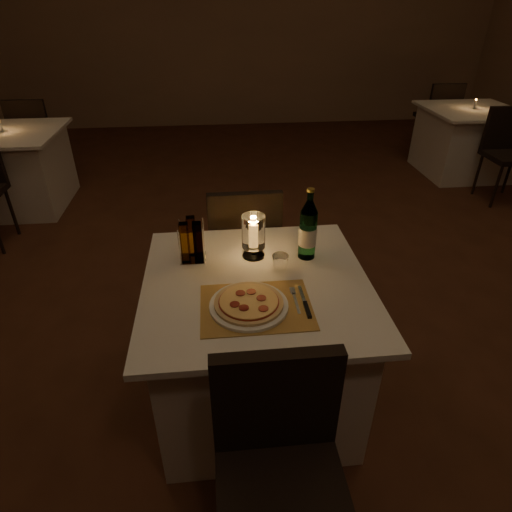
{
  "coord_description": "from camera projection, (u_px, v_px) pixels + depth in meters",
  "views": [
    {
      "loc": [
        -0.38,
        -2.13,
        1.82
      ],
      "look_at": [
        -0.22,
        -0.57,
        0.86
      ],
      "focal_mm": 30.0,
      "sensor_mm": 36.0,
      "label": 1
    }
  ],
  "objects": [
    {
      "name": "chair_near",
      "position": [
        279.0,
        456.0,
        1.38
      ],
      "size": [
        0.42,
        0.42,
        0.9
      ],
      "color": "black",
      "rests_on": "ground"
    },
    {
      "name": "knife",
      "position": [
        306.0,
        306.0,
        1.72
      ],
      "size": [
        0.02,
        0.22,
        0.01
      ],
      "color": "black",
      "rests_on": "placemat"
    },
    {
      "name": "floor",
      "position": [
        280.0,
        322.0,
        2.8
      ],
      "size": [
        8.0,
        10.0,
        0.02
      ],
      "primitive_type": "cube",
      "color": "#4D2818",
      "rests_on": "ground"
    },
    {
      "name": "neighbor_chair_ra",
      "position": [
        507.0,
        145.0,
        4.23
      ],
      "size": [
        0.42,
        0.42,
        0.9
      ],
      "color": "black",
      "rests_on": "ground"
    },
    {
      "name": "hurricane_candle",
      "position": [
        253.0,
        233.0,
        2.01
      ],
      "size": [
        0.11,
        0.11,
        0.21
      ],
      "color": "white",
      "rests_on": "main_table"
    },
    {
      "name": "chair_far",
      "position": [
        244.0,
        240.0,
        2.59
      ],
      "size": [
        0.42,
        0.42,
        0.9
      ],
      "color": "black",
      "rests_on": "ground"
    },
    {
      "name": "tumbler",
      "position": [
        280.0,
        263.0,
        1.95
      ],
      "size": [
        0.08,
        0.08,
        0.08
      ],
      "primitive_type": null,
      "color": "white",
      "rests_on": "main_table"
    },
    {
      "name": "neighbor_candle_left",
      "position": [
        0.0,
        127.0,
        3.92
      ],
      "size": [
        0.03,
        0.03,
        0.11
      ],
      "color": "white",
      "rests_on": "neighbor_table_left"
    },
    {
      "name": "wall_back",
      "position": [
        231.0,
        20.0,
        6.26
      ],
      "size": [
        8.0,
        0.02,
        3.0
      ],
      "primitive_type": "cube",
      "color": "#937155",
      "rests_on": "ground"
    },
    {
      "name": "water_bottle",
      "position": [
        308.0,
        231.0,
        2.0
      ],
      "size": [
        0.08,
        0.08,
        0.35
      ],
      "color": "#51966A",
      "rests_on": "main_table"
    },
    {
      "name": "placemat",
      "position": [
        256.0,
        307.0,
        1.73
      ],
      "size": [
        0.45,
        0.34,
        0.0
      ],
      "primitive_type": "cube",
      "color": "#B0813D",
      "rests_on": "main_table"
    },
    {
      "name": "main_table",
      "position": [
        256.0,
        343.0,
        2.08
      ],
      "size": [
        1.0,
        1.0,
        0.74
      ],
      "color": "silver",
      "rests_on": "ground"
    },
    {
      "name": "neighbor_chair_rb",
      "position": [
        440.0,
        111.0,
        5.44
      ],
      "size": [
        0.42,
        0.42,
        0.9
      ],
      "color": "black",
      "rests_on": "ground"
    },
    {
      "name": "neighbor_candle_right",
      "position": [
        475.0,
        104.0,
        4.71
      ],
      "size": [
        0.03,
        0.03,
        0.11
      ],
      "color": "white",
      "rests_on": "neighbor_table_right"
    },
    {
      "name": "neighbor_chair_lb",
      "position": [
        34.0,
        132.0,
        4.65
      ],
      "size": [
        0.42,
        0.42,
        0.9
      ],
      "color": "black",
      "rests_on": "ground"
    },
    {
      "name": "fork",
      "position": [
        295.0,
        298.0,
        1.77
      ],
      "size": [
        0.02,
        0.18,
        0.0
      ],
      "color": "silver",
      "rests_on": "placemat"
    },
    {
      "name": "neighbor_table_right",
      "position": [
        465.0,
        141.0,
        4.93
      ],
      "size": [
        1.0,
        1.0,
        0.74
      ],
      "color": "silver",
      "rests_on": "ground"
    },
    {
      "name": "pizza",
      "position": [
        249.0,
        302.0,
        1.72
      ],
      "size": [
        0.28,
        0.28,
        0.02
      ],
      "color": "#D8B77F",
      "rests_on": "plate"
    },
    {
      "name": "cruet_caddy",
      "position": [
        192.0,
        242.0,
        1.99
      ],
      "size": [
        0.12,
        0.12,
        0.21
      ],
      "color": "white",
      "rests_on": "main_table"
    },
    {
      "name": "plate",
      "position": [
        249.0,
        305.0,
        1.73
      ],
      "size": [
        0.32,
        0.32,
        0.01
      ],
      "primitive_type": "cylinder",
      "color": "white",
      "rests_on": "placemat"
    },
    {
      "name": "neighbor_table_left",
      "position": [
        14.0,
        170.0,
        4.13
      ],
      "size": [
        1.0,
        1.0,
        0.74
      ],
      "color": "silver",
      "rests_on": "ground"
    }
  ]
}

